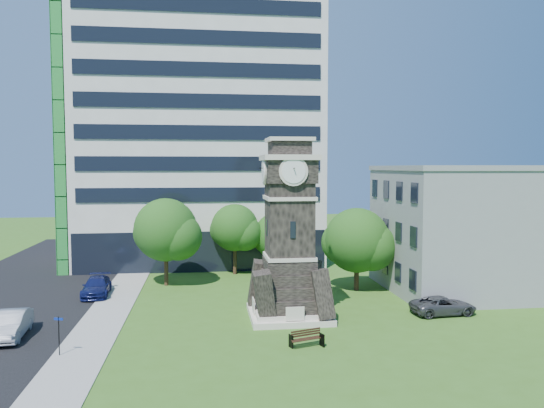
{
  "coord_description": "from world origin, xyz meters",
  "views": [
    {
      "loc": [
        -2.71,
        -33.27,
        10.27
      ],
      "look_at": [
        2.61,
        8.14,
        7.36
      ],
      "focal_mm": 35.0,
      "sensor_mm": 36.0,
      "label": 1
    }
  ],
  "objects": [
    {
      "name": "clock_tower",
      "position": [
        3.0,
        2.0,
        5.28
      ],
      "size": [
        5.4,
        5.4,
        12.22
      ],
      "color": "beige",
      "rests_on": "ground"
    },
    {
      "name": "tree_nw",
      "position": [
        -5.96,
        13.01,
        4.67
      ],
      "size": [
        6.0,
        5.46,
        7.6
      ],
      "rotation": [
        0.0,
        0.0,
        0.03
      ],
      "color": "#332114",
      "rests_on": "ground"
    },
    {
      "name": "car_east_lot",
      "position": [
        13.78,
        1.26,
        0.63
      ],
      "size": [
        4.69,
        2.43,
        1.26
      ],
      "primitive_type": "imported",
      "rotation": [
        0.0,
        0.0,
        1.65
      ],
      "color": "#414145",
      "rests_on": "ground"
    },
    {
      "name": "tree_ne",
      "position": [
        4.37,
        17.13,
        3.48
      ],
      "size": [
        5.06,
        4.6,
        5.93
      ],
      "rotation": [
        0.0,
        0.0,
        -0.36
      ],
      "color": "#332114",
      "rests_on": "ground"
    },
    {
      "name": "tree_east",
      "position": [
        9.94,
        9.16,
        4.04
      ],
      "size": [
        5.92,
        5.39,
        6.9
      ],
      "rotation": [
        0.0,
        0.0,
        0.32
      ],
      "color": "#332114",
      "rests_on": "ground"
    },
    {
      "name": "car_street_mid",
      "position": [
        -14.36,
        -0.22,
        0.79
      ],
      "size": [
        2.06,
        4.9,
        1.57
      ],
      "primitive_type": "imported",
      "rotation": [
        0.0,
        0.0,
        0.08
      ],
      "color": "#A4A7AC",
      "rests_on": "ground"
    },
    {
      "name": "car_street_north",
      "position": [
        -11.33,
        10.03,
        0.72
      ],
      "size": [
        2.31,
        5.07,
        1.44
      ],
      "primitive_type": "imported",
      "rotation": [
        0.0,
        0.0,
        0.06
      ],
      "color": "#11184D",
      "rests_on": "ground"
    },
    {
      "name": "office_tall",
      "position": [
        -3.2,
        25.84,
        14.22
      ],
      "size": [
        26.2,
        15.11,
        28.6
      ],
      "color": "white",
      "rests_on": "ground"
    },
    {
      "name": "office_low",
      "position": [
        19.97,
        8.0,
        5.21
      ],
      "size": [
        15.2,
        12.2,
        10.4
      ],
      "color": "gray",
      "rests_on": "ground"
    },
    {
      "name": "tree_nc",
      "position": [
        0.22,
        17.11,
        4.32
      ],
      "size": [
        4.97,
        4.51,
        6.76
      ],
      "rotation": [
        0.0,
        0.0,
        -0.01
      ],
      "color": "#332114",
      "rests_on": "ground"
    },
    {
      "name": "park_bench",
      "position": [
        3.02,
        -4.09,
        0.52
      ],
      "size": [
        1.91,
        0.51,
        0.99
      ],
      "rotation": [
        0.0,
        0.0,
        0.33
      ],
      "color": "black",
      "rests_on": "ground"
    },
    {
      "name": "ground",
      "position": [
        0.0,
        0.0,
        0.0
      ],
      "size": [
        160.0,
        160.0,
        0.0
      ],
      "primitive_type": "plane",
      "color": "#37601B",
      "rests_on": "ground"
    },
    {
      "name": "street_sign",
      "position": [
        -10.59,
        -3.87,
        1.37
      ],
      "size": [
        0.53,
        0.05,
        2.19
      ],
      "rotation": [
        0.0,
        0.0,
        -0.3
      ],
      "color": "black",
      "rests_on": "ground"
    },
    {
      "name": "sidewalk",
      "position": [
        -9.5,
        5.0,
        0.03
      ],
      "size": [
        3.0,
        70.0,
        0.06
      ],
      "primitive_type": "cube",
      "color": "gray",
      "rests_on": "ground"
    }
  ]
}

